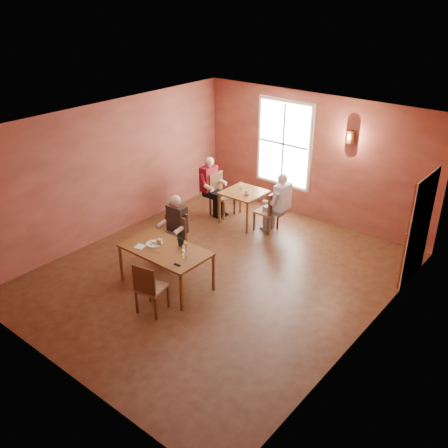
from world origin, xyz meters
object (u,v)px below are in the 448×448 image
Objects in this scene: diner_main at (170,234)px; chair_diner_maroon at (222,195)px; diner_white at (268,203)px; diner_maroon at (222,188)px; chair_diner_main at (171,241)px; main_table at (166,267)px; chair_empty at (152,287)px; chair_diner_white at (266,211)px; second_table at (244,207)px.

diner_main is 1.27× the size of chair_diner_maroon.
diner_maroon reaches higher than diner_white.
diner_white reaches higher than diner_main.
main_table is at bearing 127.57° from chair_diner_main.
chair_diner_white is at bearing 82.22° from chair_empty.
second_table is at bearing 90.00° from chair_diner_white.
chair_diner_maroon is (-0.67, 2.45, 0.03)m from chair_diner_main.
diner_main is 1.37× the size of chair_empty.
diner_white is 0.98× the size of diner_maroon.
chair_diner_main reaches higher than main_table.
chair_empty reaches higher than chair_diner_white.
chair_diner_maroon is at bearing 90.00° from diner_white.
second_table is (-0.91, 3.84, -0.10)m from chair_empty.
main_table is at bearing 177.09° from diner_white.
chair_diner_main reaches higher than chair_diner_white.
diner_main reaches higher than chair_diner_maroon.
diner_main is at bearing 111.54° from chair_empty.
chair_diner_main is 1.11× the size of second_table.
second_table is 0.65× the size of diner_white.
chair_diner_white is 0.93× the size of chair_diner_maroon.
diner_white is at bearing 87.09° from main_table.
chair_diner_white is at bearing 87.64° from main_table.
chair_empty is 0.93× the size of chair_diner_maroon.
chair_diner_maroon is at bearing 110.74° from main_table.
main_table is 3.10m from chair_diner_white.
chair_diner_main is 1.01× the size of chair_diner_white.
chair_diner_main reaches higher than second_table.
chair_empty is at bearing 22.57° from diner_maroon.
chair_empty reaches higher than main_table.
chair_diner_white is 1.30m from chair_diner_maroon.
diner_white is (0.16, 3.10, 0.30)m from main_table.
chair_empty reaches higher than second_table.
diner_white is at bearing 90.00° from diner_maroon.
diner_main reaches higher than chair_diner_white.
chair_diner_main is at bearing 110.97° from chair_empty.
diner_maroon is (-1.59, 3.84, 0.21)m from chair_empty.
main_table is 1.24× the size of diner_main.
diner_main is at bearing 165.13° from diner_white.
second_table is 0.91× the size of chair_diner_white.
diner_main is at bearing -89.48° from second_table.
diner_maroon is at bearing 90.00° from diner_white.
diner_maroon is (-1.20, 3.10, 0.31)m from main_table.
chair_diner_white is (0.63, 2.48, -0.18)m from diner_main.
chair_diner_main is 0.71× the size of diner_maroon.
main_table is 1.19× the size of diner_maroon.
diner_maroon is (-0.03, 0.00, 0.17)m from chair_diner_maroon.
second_table is 0.66m from chair_diner_maroon.
main_table is 3.11m from diner_white.
diner_maroon reaches higher than chair_diner_white.
second_table is 0.84× the size of chair_diner_maroon.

